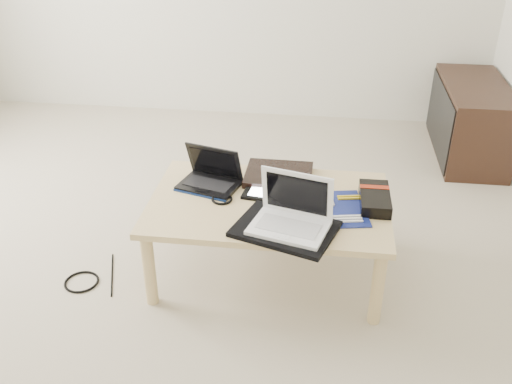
# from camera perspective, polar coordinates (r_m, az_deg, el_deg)

# --- Properties ---
(ground) EXTENTS (4.00, 4.00, 0.00)m
(ground) POSITION_cam_1_polar(r_m,az_deg,el_deg) (2.99, -9.65, -6.30)
(ground) COLOR beige
(ground) RESTS_ON ground
(coffee_table) EXTENTS (1.10, 0.70, 0.40)m
(coffee_table) POSITION_cam_1_polar(r_m,az_deg,el_deg) (2.65, 1.29, -1.81)
(coffee_table) COLOR tan
(coffee_table) RESTS_ON ground
(media_cabinet) EXTENTS (0.41, 0.90, 0.50)m
(media_cabinet) POSITION_cam_1_polar(r_m,az_deg,el_deg) (4.15, 20.56, 6.77)
(media_cabinet) COLOR #362116
(media_cabinet) RESTS_ON ground
(book) EXTENTS (0.33, 0.27, 0.03)m
(book) POSITION_cam_1_polar(r_m,az_deg,el_deg) (2.82, 2.29, 1.73)
(book) COLOR black
(book) RESTS_ON coffee_table
(netbook) EXTENTS (0.32, 0.27, 0.20)m
(netbook) POSITION_cam_1_polar(r_m,az_deg,el_deg) (2.75, -4.58, 1.45)
(netbook) COLOR black
(netbook) RESTS_ON coffee_table
(tablet) EXTENTS (0.30, 0.25, 0.01)m
(tablet) POSITION_cam_1_polar(r_m,az_deg,el_deg) (2.70, 1.88, 0.12)
(tablet) COLOR black
(tablet) RESTS_ON coffee_table
(remote) EXTENTS (0.10, 0.22, 0.02)m
(remote) POSITION_cam_1_polar(r_m,az_deg,el_deg) (2.68, 3.67, -0.03)
(remote) COLOR silver
(remote) RESTS_ON coffee_table
(neoprene_sleeve) EXTENTS (0.48, 0.41, 0.02)m
(neoprene_sleeve) POSITION_cam_1_polar(r_m,az_deg,el_deg) (2.42, 2.94, -3.70)
(neoprene_sleeve) COLOR black
(neoprene_sleeve) RESTS_ON coffee_table
(white_laptop) EXTENTS (0.36, 0.30, 0.23)m
(white_laptop) POSITION_cam_1_polar(r_m,az_deg,el_deg) (2.40, 3.57, -2.40)
(white_laptop) COLOR white
(white_laptop) RESTS_ON neoprene_sleeve
(motherboard) EXTENTS (0.31, 0.36, 0.01)m
(motherboard) POSITION_cam_1_polar(r_m,az_deg,el_deg) (2.59, 8.08, -1.67)
(motherboard) COLOR #0D1855
(motherboard) RESTS_ON coffee_table
(gpu_box) EXTENTS (0.14, 0.27, 0.06)m
(gpu_box) POSITION_cam_1_polar(r_m,az_deg,el_deg) (2.65, 11.79, -0.65)
(gpu_box) COLOR black
(gpu_box) RESTS_ON coffee_table
(cable_coil) EXTENTS (0.12, 0.12, 0.01)m
(cable_coil) POSITION_cam_1_polar(r_m,az_deg,el_deg) (2.63, -3.42, -0.72)
(cable_coil) COLOR black
(cable_coil) RESTS_ON coffee_table
(floor_cable_coil) EXTENTS (0.18, 0.18, 0.01)m
(floor_cable_coil) POSITION_cam_1_polar(r_m,az_deg,el_deg) (2.90, -17.05, -8.59)
(floor_cable_coil) COLOR black
(floor_cable_coil) RESTS_ON ground
(floor_cable_trail) EXTENTS (0.12, 0.32, 0.01)m
(floor_cable_trail) POSITION_cam_1_polar(r_m,az_deg,el_deg) (2.91, -14.20, -7.99)
(floor_cable_trail) COLOR black
(floor_cable_trail) RESTS_ON ground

